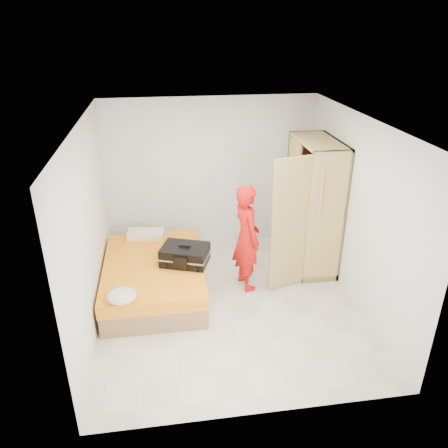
{
  "coord_description": "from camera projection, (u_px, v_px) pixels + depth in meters",
  "views": [
    {
      "loc": [
        -0.84,
        -5.17,
        3.72
      ],
      "look_at": [
        0.02,
        0.54,
        1.0
      ],
      "focal_mm": 35.0,
      "sensor_mm": 36.0,
      "label": 1
    }
  ],
  "objects": [
    {
      "name": "person",
      "position": [
        247.0,
        238.0,
        6.39
      ],
      "size": [
        0.51,
        0.67,
        1.63
      ],
      "primitive_type": "imported",
      "rotation": [
        0.0,
        0.0,
        1.8
      ],
      "color": "red",
      "rests_on": "ground"
    },
    {
      "name": "wardrobe",
      "position": [
        311.0,
        210.0,
        6.85
      ],
      "size": [
        1.15,
        1.33,
        2.1
      ],
      "color": "tan",
      "rests_on": "ground"
    },
    {
      "name": "round_cushion",
      "position": [
        122.0,
        296.0,
        5.47
      ],
      "size": [
        0.37,
        0.37,
        0.14
      ],
      "primitive_type": "ellipsoid",
      "color": "silver",
      "rests_on": "bed"
    },
    {
      "name": "pillow",
      "position": [
        146.0,
        234.0,
        7.08
      ],
      "size": [
        0.61,
        0.35,
        0.11
      ],
      "primitive_type": "cube",
      "rotation": [
        0.0,
        0.0,
        -0.1
      ],
      "color": "silver",
      "rests_on": "bed"
    },
    {
      "name": "room",
      "position": [
        229.0,
        221.0,
        5.77
      ],
      "size": [
        4.0,
        4.02,
        2.6
      ],
      "color": "beige",
      "rests_on": "ground"
    },
    {
      "name": "bed",
      "position": [
        154.0,
        277.0,
        6.46
      ],
      "size": [
        1.42,
        2.02,
        0.5
      ],
      "color": "#966D44",
      "rests_on": "ground"
    },
    {
      "name": "suitcase",
      "position": [
        185.0,
        255.0,
        6.3
      ],
      "size": [
        0.8,
        0.69,
        0.29
      ],
      "rotation": [
        0.0,
        0.0,
        -0.35
      ],
      "color": "black",
      "rests_on": "bed"
    }
  ]
}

